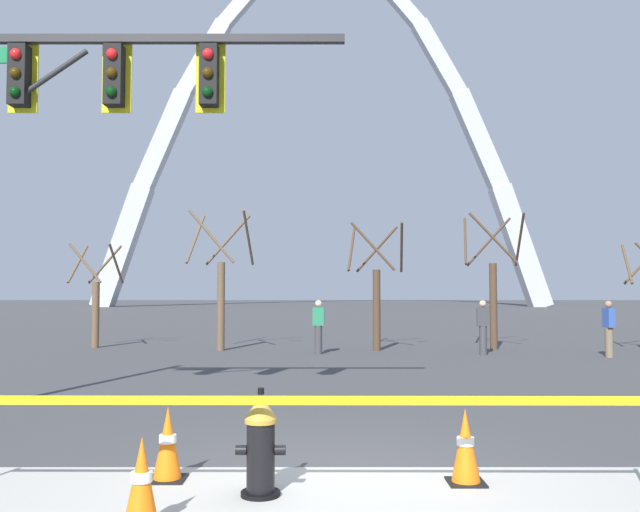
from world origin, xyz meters
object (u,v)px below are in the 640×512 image
at_px(traffic_cone_by_hydrant, 171,444).
at_px(traffic_cone_mid_sidewalk, 469,447).
at_px(monument_arch, 325,145).
at_px(pedestrian_standing_center, 613,328).
at_px(traffic_signal_gantry, 46,129).
at_px(fire_hydrant, 264,445).
at_px(pedestrian_walking_left, 322,326).
at_px(pedestrian_walking_right, 486,327).
at_px(traffic_cone_curb_edge, 145,484).

bearing_deg(traffic_cone_by_hydrant, traffic_cone_mid_sidewalk, -2.21).
height_order(monument_arch, pedestrian_standing_center, monument_arch).
height_order(traffic_cone_mid_sidewalk, monument_arch, monument_arch).
distance_m(traffic_cone_mid_sidewalk, pedestrian_standing_center, 14.02).
relative_size(traffic_cone_by_hydrant, pedestrian_standing_center, 0.46).
xyz_separation_m(traffic_cone_mid_sidewalk, traffic_signal_gantry, (-5.51, 3.10, 3.91)).
bearing_deg(traffic_signal_gantry, monument_arch, 86.34).
height_order(traffic_cone_by_hydrant, traffic_signal_gantry, traffic_signal_gantry).
height_order(traffic_cone_mid_sidewalk, pedestrian_standing_center, pedestrian_standing_center).
bearing_deg(fire_hydrant, pedestrian_walking_left, 87.92).
xyz_separation_m(traffic_signal_gantry, pedestrian_walking_right, (8.87, 10.02, -3.45)).
bearing_deg(monument_arch, pedestrian_walking_right, -85.29).
bearing_deg(monument_arch, traffic_cone_mid_sidewalk, -88.95).
relative_size(fire_hydrant, monument_arch, 0.02).
xyz_separation_m(traffic_signal_gantry, monument_arch, (4.24, 66.23, 14.20)).
distance_m(fire_hydrant, traffic_cone_mid_sidewalk, 2.01).
height_order(traffic_signal_gantry, pedestrian_walking_right, traffic_signal_gantry).
relative_size(traffic_signal_gantry, pedestrian_walking_left, 4.04).
bearing_deg(pedestrian_walking_right, pedestrian_walking_left, 177.24).
distance_m(traffic_cone_curb_edge, monument_arch, 72.88).
bearing_deg(pedestrian_walking_right, traffic_cone_by_hydrant, -115.84).
distance_m(traffic_cone_by_hydrant, traffic_signal_gantry, 5.55).
distance_m(traffic_cone_mid_sidewalk, traffic_signal_gantry, 7.44).
xyz_separation_m(traffic_cone_mid_sidewalk, pedestrian_walking_right, (3.36, 13.12, 0.46)).
bearing_deg(traffic_cone_by_hydrant, fire_hydrant, -27.31).
distance_m(traffic_signal_gantry, pedestrian_walking_right, 13.82).
relative_size(monument_arch, pedestrian_walking_left, 32.59).
distance_m(fire_hydrant, pedestrian_walking_left, 13.75).
relative_size(monument_arch, pedestrian_standing_center, 32.59).
xyz_separation_m(traffic_cone_curb_edge, pedestrian_walking_left, (1.37, 14.60, 0.46)).
xyz_separation_m(fire_hydrant, traffic_cone_by_hydrant, (-0.97, 0.50, -0.11)).
distance_m(traffic_cone_mid_sidewalk, traffic_cone_curb_edge, 3.10).
bearing_deg(traffic_signal_gantry, pedestrian_standing_center, 36.99).
bearing_deg(monument_arch, traffic_cone_by_hydrant, -91.38).
bearing_deg(traffic_signal_gantry, fire_hydrant, -44.55).
height_order(fire_hydrant, monument_arch, monument_arch).
relative_size(traffic_cone_mid_sidewalk, monument_arch, 0.01).
height_order(traffic_cone_curb_edge, traffic_signal_gantry, traffic_signal_gantry).
bearing_deg(pedestrian_walking_left, traffic_cone_by_hydrant, -96.34).
distance_m(fire_hydrant, traffic_cone_curb_edge, 1.23).
bearing_deg(traffic_cone_curb_edge, pedestrian_standing_center, 54.85).
bearing_deg(pedestrian_walking_right, traffic_signal_gantry, -131.53).
bearing_deg(fire_hydrant, monument_arch, 89.43).
height_order(pedestrian_walking_left, pedestrian_standing_center, same).
bearing_deg(traffic_cone_by_hydrant, monument_arch, 88.62).
xyz_separation_m(traffic_cone_by_hydrant, pedestrian_standing_center, (9.65, 12.19, 0.46)).
relative_size(traffic_cone_by_hydrant, monument_arch, 0.01).
relative_size(pedestrian_walking_left, pedestrian_standing_center, 1.00).
bearing_deg(traffic_signal_gantry, pedestrian_walking_right, 48.47).
height_order(traffic_cone_by_hydrant, traffic_cone_mid_sidewalk, same).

